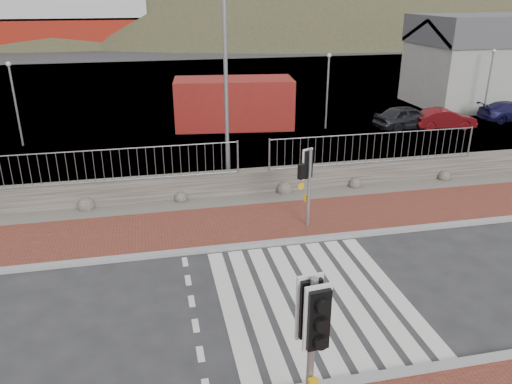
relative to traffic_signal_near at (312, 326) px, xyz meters
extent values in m
plane|color=#28282B|center=(1.39, 3.91, -2.25)|extent=(220.00, 220.00, 0.00)
cube|color=brown|center=(1.39, 8.41, -2.21)|extent=(40.00, 3.00, 0.08)
cube|color=gray|center=(1.39, 0.91, -2.20)|extent=(40.00, 0.25, 0.12)
cube|color=gray|center=(1.39, 6.91, -2.20)|extent=(40.00, 0.25, 0.12)
cube|color=silver|center=(-0.71, 3.91, -2.25)|extent=(0.42, 5.60, 0.01)
cube|color=silver|center=(-0.11, 3.91, -2.25)|extent=(0.42, 5.60, 0.01)
cube|color=silver|center=(0.49, 3.91, -2.25)|extent=(0.42, 5.60, 0.01)
cube|color=silver|center=(1.09, 3.91, -2.25)|extent=(0.42, 5.60, 0.01)
cube|color=silver|center=(1.69, 3.91, -2.25)|extent=(0.42, 5.60, 0.01)
cube|color=silver|center=(2.29, 3.91, -2.25)|extent=(0.42, 5.60, 0.01)
cube|color=silver|center=(2.89, 3.91, -2.25)|extent=(0.42, 5.60, 0.01)
cube|color=silver|center=(3.49, 3.91, -2.25)|extent=(0.42, 5.60, 0.01)
cube|color=#59544C|center=(1.39, 10.41, -2.22)|extent=(40.00, 1.50, 0.06)
cube|color=#464039|center=(1.39, 11.21, -1.80)|extent=(40.00, 0.60, 0.90)
cylinder|color=gray|center=(-3.41, 11.06, -0.15)|extent=(8.40, 0.04, 0.04)
cylinder|color=gray|center=(0.79, 11.06, -0.75)|extent=(0.07, 0.07, 1.20)
cylinder|color=gray|center=(6.19, 11.06, -0.15)|extent=(8.40, 0.04, 0.04)
cylinder|color=gray|center=(1.99, 11.06, -0.75)|extent=(0.07, 0.07, 1.20)
cylinder|color=gray|center=(10.39, 11.06, -0.75)|extent=(0.07, 0.07, 1.20)
cube|color=#4C4C4F|center=(1.39, 31.81, -2.25)|extent=(120.00, 40.00, 0.50)
cube|color=#3F4C54|center=(1.39, 66.81, -2.25)|extent=(220.00, 50.00, 0.05)
cube|color=#9E9E99|center=(21.39, 23.81, -0.25)|extent=(12.00, 6.00, 4.00)
cube|color=#4C4C51|center=(21.39, 23.81, 2.65)|extent=(12.20, 6.20, 1.80)
ellipsoid|color=#323922|center=(-13.61, 91.81, -22.25)|extent=(106.40, 68.40, 76.00)
ellipsoid|color=#323922|center=(31.39, 91.81, -28.25)|extent=(140.00, 90.00, 100.00)
ellipsoid|color=#323922|center=(76.39, 91.81, -22.25)|extent=(112.00, 72.00, 80.00)
cylinder|color=gray|center=(0.00, 0.00, -0.69)|extent=(0.12, 0.12, 3.13)
cube|color=gold|center=(0.00, 0.00, -1.08)|extent=(0.16, 0.11, 0.25)
cube|color=black|center=(0.00, 0.00, 0.26)|extent=(0.47, 0.31, 1.17)
sphere|color=#0CE53F|center=(0.00, 0.00, -0.07)|extent=(0.17, 0.17, 0.17)
cylinder|color=gray|center=(2.50, 7.82, -0.91)|extent=(0.11, 0.11, 2.69)
cube|color=gold|center=(2.50, 7.82, -1.25)|extent=(0.15, 0.12, 0.21)
cube|color=black|center=(2.50, 7.82, -0.09)|extent=(0.44, 0.36, 1.01)
sphere|color=#0CE53F|center=(2.50, 7.82, -0.38)|extent=(0.14, 0.14, 0.14)
cube|color=black|center=(2.20, 7.69, -0.24)|extent=(0.25, 0.22, 0.48)
cylinder|color=gray|center=(0.55, 12.01, 2.10)|extent=(0.15, 0.15, 8.71)
cube|color=maroon|center=(2.41, 21.23, -0.89)|extent=(6.80, 3.46, 2.72)
imported|color=black|center=(11.85, 18.82, -1.60)|extent=(3.96, 1.97, 1.30)
imported|color=#5E0D11|center=(13.89, 18.36, -1.69)|extent=(3.50, 1.56, 1.12)
imported|color=#161440|center=(18.78, 19.15, -1.69)|extent=(3.95, 1.70, 1.13)
camera|label=1|loc=(-2.27, -6.23, 4.95)|focal=35.00mm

